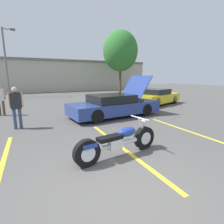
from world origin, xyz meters
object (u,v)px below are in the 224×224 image
(parked_car_right_row, at_px, (156,97))
(motorcycle, at_px, (118,142))
(tree_background, at_px, (120,51))
(spectator_near_motorcycle, at_px, (16,104))
(light_pole, at_px, (7,59))
(spectator_by_show_car, at_px, (0,97))
(show_car_hood_open, at_px, (115,105))

(parked_car_right_row, bearing_deg, motorcycle, -154.98)
(motorcycle, bearing_deg, tree_background, 52.85)
(motorcycle, distance_m, parked_car_right_row, 9.42)
(spectator_near_motorcycle, bearing_deg, light_pole, 95.73)
(tree_background, bearing_deg, spectator_by_show_car, -141.42)
(tree_background, xyz_separation_m, show_car_hood_open, (-6.94, -12.59, -4.69))
(parked_car_right_row, height_order, spectator_near_motorcycle, spectator_near_motorcycle)
(motorcycle, height_order, show_car_hood_open, show_car_hood_open)
(motorcycle, distance_m, spectator_by_show_car, 7.89)
(tree_background, distance_m, motorcycle, 19.79)
(motorcycle, height_order, spectator_near_motorcycle, spectator_near_motorcycle)
(tree_background, distance_m, spectator_by_show_car, 16.43)
(tree_background, bearing_deg, light_pole, -178.87)
(tree_background, bearing_deg, motorcycle, -117.84)
(show_car_hood_open, relative_size, spectator_by_show_car, 3.00)
(light_pole, distance_m, show_car_hood_open, 14.00)
(tree_background, relative_size, motorcycle, 3.15)
(show_car_hood_open, relative_size, parked_car_right_row, 1.11)
(motorcycle, bearing_deg, spectator_by_show_car, 106.57)
(show_car_hood_open, height_order, parked_car_right_row, show_car_hood_open)
(spectator_near_motorcycle, relative_size, spectator_by_show_car, 1.01)
(light_pole, height_order, tree_background, tree_background)
(light_pole, bearing_deg, parked_car_right_row, -43.86)
(spectator_near_motorcycle, bearing_deg, parked_car_right_row, 16.58)
(motorcycle, xyz_separation_m, spectator_near_motorcycle, (-2.52, 3.94, 0.60))
(spectator_by_show_car, bearing_deg, light_pole, 92.17)
(light_pole, distance_m, spectator_near_motorcycle, 13.13)
(light_pole, relative_size, tree_background, 0.86)
(light_pole, bearing_deg, spectator_near_motorcycle, -84.27)
(light_pole, bearing_deg, show_car_hood_open, -64.74)
(spectator_near_motorcycle, height_order, spectator_by_show_car, spectator_near_motorcycle)
(light_pole, distance_m, spectator_by_show_car, 10.03)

